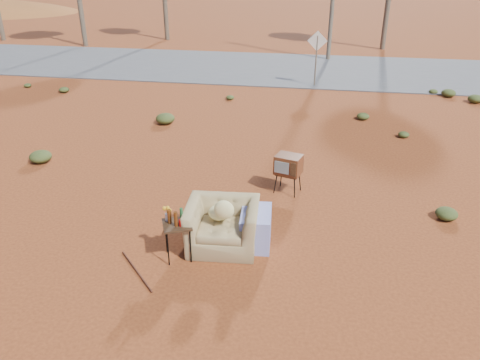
# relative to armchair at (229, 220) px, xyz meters

# --- Properties ---
(ground) EXTENTS (140.00, 140.00, 0.00)m
(ground) POSITION_rel_armchair_xyz_m (-0.34, -0.11, -0.53)
(ground) COLOR brown
(ground) RESTS_ON ground
(highway) EXTENTS (140.00, 7.00, 0.04)m
(highway) POSITION_rel_armchair_xyz_m (-0.34, 14.89, -0.51)
(highway) COLOR #565659
(highway) RESTS_ON ground
(armchair) EXTENTS (1.57, 1.08, 1.13)m
(armchair) POSITION_rel_armchair_xyz_m (0.00, 0.00, 0.00)
(armchair) COLOR #988053
(armchair) RESTS_ON ground
(tv_unit) EXTENTS (0.65, 0.58, 0.89)m
(tv_unit) POSITION_rel_armchair_xyz_m (0.88, 2.33, 0.13)
(tv_unit) COLOR black
(tv_unit) RESTS_ON ground
(side_table) EXTENTS (0.63, 0.63, 0.98)m
(side_table) POSITION_rel_armchair_xyz_m (-0.84, -0.53, 0.19)
(side_table) COLOR #342213
(side_table) RESTS_ON ground
(rusty_bar) EXTENTS (0.92, 0.99, 0.03)m
(rusty_bar) POSITION_rel_armchair_xyz_m (-1.38, -1.08, -0.51)
(rusty_bar) COLOR #522415
(rusty_bar) RESTS_ON ground
(road_sign) EXTENTS (0.78, 0.06, 2.19)m
(road_sign) POSITION_rel_armchair_xyz_m (1.16, 11.89, 0.97)
(road_sign) COLOR brown
(road_sign) RESTS_ON ground
(scrub_patch) EXTENTS (17.49, 8.07, 0.33)m
(scrub_patch) POSITION_rel_armchair_xyz_m (-1.16, 4.30, -0.39)
(scrub_patch) COLOR #424A20
(scrub_patch) RESTS_ON ground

